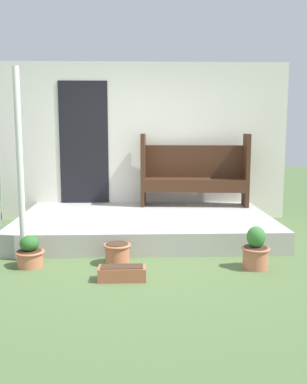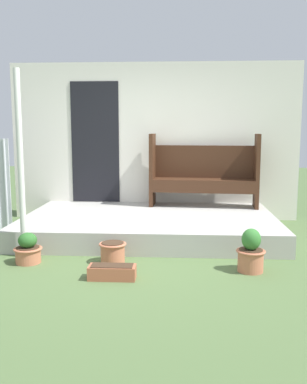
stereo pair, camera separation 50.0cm
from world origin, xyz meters
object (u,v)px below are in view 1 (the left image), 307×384
Objects in this scene: planter_box_rect at (122,273)px; bench at (194,171)px; flower_pot_left at (30,253)px; support_post at (20,167)px; flower_pot_right at (256,250)px; flower_pot_middle at (117,253)px.

bench is at bearing 68.17° from planter_box_rect.
support_post is at bearing 119.57° from flower_pot_left.
planter_box_rect is at bearing -167.59° from flower_pot_right.
support_post reaches higher than flower_pot_middle.
bench reaches higher than planter_box_rect.
support_post is at bearing 171.59° from flower_pot_middle.
planter_box_rect is at bearing -24.15° from flower_pot_left.
flower_pot_right is at bearing -3.39° from flower_pot_left.
bench reaches higher than flower_pot_left.
flower_pot_left reaches higher than flower_pot_middle.
bench is at bearing 41.63° from support_post.
support_post reaches higher than bench.
planter_box_rect is at bearing -30.46° from support_post.
support_post is 1.27× the size of bench.
bench is (2.24, 1.99, -0.25)m from support_post.
flower_pot_right is at bearing 12.41° from planter_box_rect.
bench is 3.59× the size of planter_box_rect.
flower_pot_middle is 1.54m from flower_pot_right.
flower_pot_left is at bearing 176.61° from flower_pot_right.
flower_pot_right is at bearing -76.60° from bench.
flower_pot_right is (0.38, -2.36, -0.64)m from bench.
flower_pot_left is 0.75× the size of flower_pot_right.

